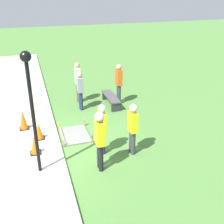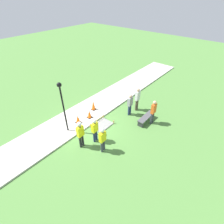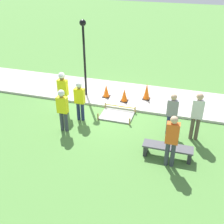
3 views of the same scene
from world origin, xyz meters
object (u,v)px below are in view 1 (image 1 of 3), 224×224
Objects in this scene: worker_supervisor at (102,125)px; lamppost_near at (31,96)px; traffic_cone_far_patch at (39,131)px; bystander_in_gray_shirt at (78,80)px; worker_trainee at (133,125)px; bystander_in_white_shirt at (80,89)px; traffic_cone_near_patch at (23,120)px; bystander_in_orange_shirt at (119,81)px; traffic_cone_sidewalk_edge at (35,145)px; worker_assistant at (100,136)px; park_bench at (111,98)px.

worker_supervisor is 0.49× the size of lamppost_near.
bystander_in_gray_shirt is (-3.13, 1.99, 0.68)m from traffic_cone_far_patch.
bystander_in_white_shirt is (-3.92, -0.89, -0.06)m from worker_trainee.
bystander_in_orange_shirt is (-1.52, 4.22, 0.57)m from traffic_cone_near_patch.
traffic_cone_near_patch is 1.86m from traffic_cone_sidewalk_edge.
traffic_cone_near_patch is at bearing -70.11° from bystander_in_orange_shirt.
worker_trainee is at bearing 114.24° from worker_assistant.
traffic_cone_near_patch is 0.41× the size of worker_assistant.
bystander_in_white_shirt reaches higher than park_bench.
traffic_cone_near_patch is 0.46× the size of park_bench.
worker_assistant is (4.53, -1.71, 0.81)m from park_bench.
traffic_cone_near_patch is 4.23m from worker_trainee.
park_bench is at bearing 92.83° from bystander_in_white_shirt.
traffic_cone_near_patch is 2.82m from bystander_in_white_shirt.
lamppost_near is (4.23, -3.44, 2.10)m from park_bench.
traffic_cone_near_patch reaches higher than park_bench.
lamppost_near reaches higher than worker_trainee.
worker_supervisor is 0.90× the size of bystander_in_gray_shirt.
traffic_cone_sidewalk_edge is 4.64m from bystander_in_gray_shirt.
bystander_in_white_shirt is (0.17, -1.79, -0.10)m from bystander_in_orange_shirt.
park_bench is 0.84m from bystander_in_orange_shirt.
bystander_in_orange_shirt is at bearing 167.54° from worker_trainee.
bystander_in_gray_shirt is at bearing 151.70° from traffic_cone_sidewalk_edge.
worker_trainee reaches higher than traffic_cone_sidewalk_edge.
bystander_in_orange_shirt reaches higher than worker_supervisor.
bystander_in_gray_shirt is at bearing 178.91° from worker_supervisor.
bystander_in_orange_shirt is at bearing 154.42° from worker_supervisor.
bystander_in_gray_shirt reaches higher than traffic_cone_near_patch.
bystander_in_orange_shirt reaches higher than traffic_cone_far_patch.
lamppost_near is (0.54, -2.02, 1.42)m from worker_supervisor.
worker_assistant reaches higher than bystander_in_orange_shirt.
traffic_cone_sidewalk_edge is 0.33× the size of worker_assistant.
park_bench is 1.53m from bystander_in_white_shirt.
traffic_cone_far_patch is 1.00× the size of traffic_cone_sidewalk_edge.
traffic_cone_sidewalk_edge is at bearing -33.59° from bystander_in_white_shirt.
bystander_in_gray_shirt reaches higher than worker_trainee.
bystander_in_gray_shirt is 5.60m from lamppost_near.
park_bench is at bearing 172.81° from worker_trainee.
lamppost_near reaches higher than worker_assistant.
traffic_cone_sidewalk_edge is 5.19m from bystander_in_orange_shirt.
worker_supervisor is 0.98× the size of worker_trainee.
worker_supervisor is (1.34, 1.91, 0.60)m from traffic_cone_far_patch.
worker_assistant is (1.28, 1.79, 0.72)m from traffic_cone_sidewalk_edge.
bystander_in_gray_shirt is (-4.78, -0.82, 0.06)m from worker_trainee.
traffic_cone_near_patch is 0.22× the size of lamppost_near.
traffic_cone_far_patch is 3.03m from bystander_in_white_shirt.
worker_assistant is (0.85, -0.30, 0.13)m from worker_supervisor.
bystander_in_white_shirt is (-2.27, 1.93, 0.55)m from traffic_cone_far_patch.
lamppost_near reaches higher than traffic_cone_sidewalk_edge.
traffic_cone_far_patch is 0.36× the size of worker_supervisor.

